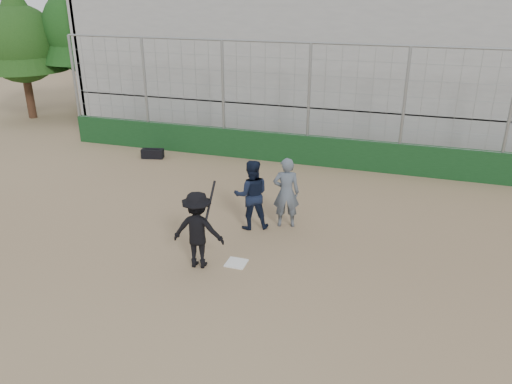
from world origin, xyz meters
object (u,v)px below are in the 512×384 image
(umpire, at_px, (286,196))
(equipment_bag, at_px, (153,154))
(catcher_crouched, at_px, (251,206))
(batter_at_plate, at_px, (198,230))

(umpire, xyz_separation_m, equipment_bag, (-5.86, 3.79, -0.65))
(catcher_crouched, height_order, equipment_bag, catcher_crouched)
(umpire, relative_size, equipment_bag, 2.00)
(umpire, bearing_deg, equipment_bag, -48.71)
(catcher_crouched, xyz_separation_m, equipment_bag, (-5.09, 4.19, -0.44))
(batter_at_plate, bearing_deg, equipment_bag, 126.19)
(batter_at_plate, xyz_separation_m, equipment_bag, (-4.57, 6.25, -0.69))
(batter_at_plate, relative_size, umpire, 1.15)
(batter_at_plate, bearing_deg, umpire, 62.49)
(catcher_crouched, bearing_deg, batter_at_plate, -103.93)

